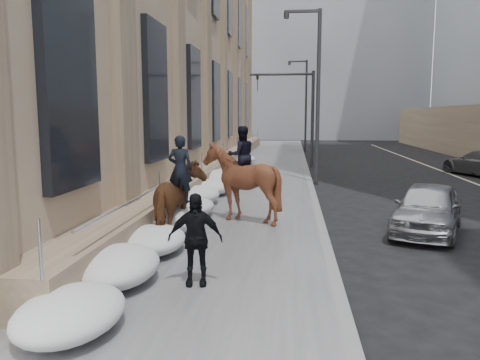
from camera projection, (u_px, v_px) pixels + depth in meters
The scene contains 14 objects.
ground at pixel (194, 293), 8.62m from camera, with size 140.00×140.00×0.00m, color black.
sidewalk at pixel (247, 197), 18.45m from camera, with size 5.00×80.00×0.12m, color #535355.
curb at pixel (314, 198), 18.17m from camera, with size 0.24×80.00×0.12m, color slate.
limestone_building at pixel (175, 19), 27.62m from camera, with size 6.10×44.00×18.00m.
bg_building_mid at pixel (310, 38), 65.31m from camera, with size 30.00×12.00×28.00m, color slate.
bg_building_far at pixel (247, 75), 78.78m from camera, with size 24.00×12.00×20.00m, color gray.
streetlight_mid at pixel (315, 86), 21.47m from camera, with size 1.71×0.24×8.00m.
streetlight_far at pixel (304, 100), 41.15m from camera, with size 1.71×0.24×8.00m.
traffic_signal at pixel (298, 103), 29.50m from camera, with size 4.10×0.22×6.00m.
snow_bank at pixel (202, 194), 16.69m from camera, with size 1.70×18.10×0.76m.
mounted_horse_left at pixel (179, 198), 11.86m from camera, with size 1.06×2.30×2.63m.
mounted_horse_right at pixel (241, 180), 13.83m from camera, with size 2.54×2.67×2.81m.
pedestrian at pixel (195, 239), 8.62m from camera, with size 1.01×0.42×1.73m, color black.
car_silver at pixel (428, 208), 12.99m from camera, with size 1.64×4.08×1.39m, color #9D9FA4.
Camera 1 is at (1.75, -8.11, 3.25)m, focal length 35.00 mm.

